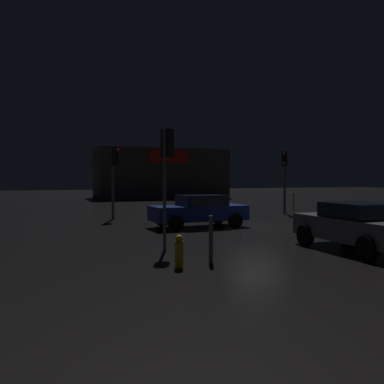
{
  "coord_description": "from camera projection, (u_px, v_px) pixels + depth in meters",
  "views": [
    {
      "loc": [
        -9.26,
        -16.99,
        2.28
      ],
      "look_at": [
        -1.86,
        3.58,
        1.5
      ],
      "focal_mm": 38.77,
      "sensor_mm": 36.0,
      "label": 1
    }
  ],
  "objects": [
    {
      "name": "ground_plane",
      "position": [
        256.0,
        226.0,
        19.19
      ],
      "size": [
        120.0,
        120.0,
        0.0
      ],
      "primitive_type": "plane",
      "color": "black"
    },
    {
      "name": "store_building",
      "position": [
        160.0,
        174.0,
        46.01
      ],
      "size": [
        14.05,
        6.66,
        5.38
      ],
      "color": "#4C4742",
      "rests_on": "ground"
    },
    {
      "name": "traffic_signal_opposite",
      "position": [
        285.0,
        170.0,
        25.87
      ],
      "size": [
        0.42,
        0.42,
        3.89
      ],
      "color": "#595B60",
      "rests_on": "ground"
    },
    {
      "name": "traffic_signal_cross_left",
      "position": [
        167.0,
        156.0,
        12.82
      ],
      "size": [
        0.43,
        0.41,
        3.77
      ],
      "color": "#595B60",
      "rests_on": "ground"
    },
    {
      "name": "traffic_signal_cross_right",
      "position": [
        114.0,
        168.0,
        22.22
      ],
      "size": [
        0.42,
        0.42,
        3.9
      ],
      "color": "#595B60",
      "rests_on": "ground"
    },
    {
      "name": "car_near",
      "position": [
        199.0,
        210.0,
        18.89
      ],
      "size": [
        4.42,
        2.19,
        1.47
      ],
      "color": "navy",
      "rests_on": "ground"
    },
    {
      "name": "car_far",
      "position": [
        358.0,
        226.0,
        12.77
      ],
      "size": [
        2.1,
        4.2,
        1.5
      ],
      "color": "slate",
      "rests_on": "ground"
    },
    {
      "name": "fire_hydrant",
      "position": [
        179.0,
        252.0,
        10.4
      ],
      "size": [
        0.22,
        0.22,
        0.84
      ],
      "color": "gold",
      "rests_on": "ground"
    },
    {
      "name": "bollard_kerb_a",
      "position": [
        211.0,
        239.0,
        11.0
      ],
      "size": [
        0.12,
        0.12,
        1.26
      ],
      "primitive_type": "cylinder",
      "color": "#595B60",
      "rests_on": "ground"
    },
    {
      "name": "bollard_kerb_b",
      "position": [
        294.0,
        202.0,
        28.53
      ],
      "size": [
        0.11,
        0.11,
        1.21
      ],
      "primitive_type": "cylinder",
      "color": "gold",
      "rests_on": "ground"
    }
  ]
}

